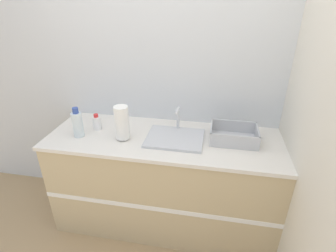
{
  "coord_description": "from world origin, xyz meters",
  "views": [
    {
      "loc": [
        0.37,
        -1.48,
        1.92
      ],
      "look_at": [
        0.04,
        0.3,
        1.01
      ],
      "focal_mm": 28.0,
      "sensor_mm": 36.0,
      "label": 1
    }
  ],
  "objects_px": {
    "sink": "(175,137)",
    "paper_towel_roll": "(122,123)",
    "bottle_white_spray": "(97,123)",
    "dish_rack": "(233,136)",
    "bottle_clear": "(78,124)"
  },
  "relations": [
    {
      "from": "dish_rack",
      "to": "bottle_white_spray",
      "type": "height_order",
      "value": "bottle_white_spray"
    },
    {
      "from": "sink",
      "to": "bottle_white_spray",
      "type": "bearing_deg",
      "value": 176.47
    },
    {
      "from": "bottle_clear",
      "to": "sink",
      "type": "bearing_deg",
      "value": 7.07
    },
    {
      "from": "paper_towel_roll",
      "to": "sink",
      "type": "bearing_deg",
      "value": 10.22
    },
    {
      "from": "paper_towel_roll",
      "to": "dish_rack",
      "type": "bearing_deg",
      "value": 8.83
    },
    {
      "from": "paper_towel_roll",
      "to": "dish_rack",
      "type": "height_order",
      "value": "paper_towel_roll"
    },
    {
      "from": "bottle_clear",
      "to": "bottle_white_spray",
      "type": "distance_m",
      "value": 0.17
    },
    {
      "from": "dish_rack",
      "to": "bottle_clear",
      "type": "bearing_deg",
      "value": -172.74
    },
    {
      "from": "sink",
      "to": "paper_towel_roll",
      "type": "relative_size",
      "value": 1.62
    },
    {
      "from": "paper_towel_roll",
      "to": "bottle_clear",
      "type": "bearing_deg",
      "value": -176.49
    },
    {
      "from": "dish_rack",
      "to": "bottle_clear",
      "type": "height_order",
      "value": "bottle_clear"
    },
    {
      "from": "sink",
      "to": "paper_towel_roll",
      "type": "xyz_separation_m",
      "value": [
        -0.41,
        -0.07,
        0.12
      ]
    },
    {
      "from": "dish_rack",
      "to": "paper_towel_roll",
      "type": "bearing_deg",
      "value": -171.17
    },
    {
      "from": "bottle_white_spray",
      "to": "paper_towel_roll",
      "type": "bearing_deg",
      "value": -23.09
    },
    {
      "from": "sink",
      "to": "bottle_clear",
      "type": "relative_size",
      "value": 1.81
    }
  ]
}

